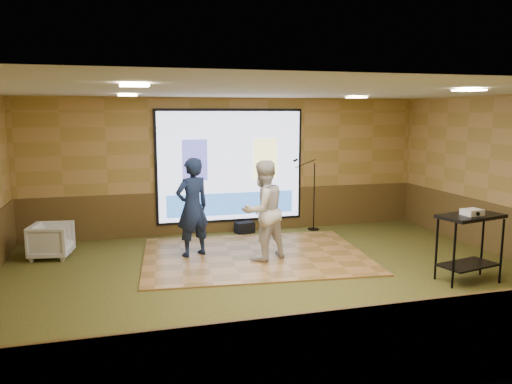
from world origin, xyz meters
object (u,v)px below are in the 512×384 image
object	(u,v)px
player_left	(192,207)
projector_screen	(231,167)
av_table	(470,233)
banquet_chair	(51,241)
dance_floor	(255,255)
player_right	(263,210)
projector	(472,212)
duffel_bag	(245,227)
mic_stand	(312,209)

from	to	relation	value
player_left	projector_screen	bearing A→B (deg)	-144.64
av_table	banquet_chair	distance (m)	7.31
projector_screen	dance_floor	xyz separation A→B (m)	(0.00, -2.02, -1.46)
projector_screen	av_table	xyz separation A→B (m)	(2.90, -4.29, -0.69)
player_right	projector	size ratio (longest dim) A/B	6.34
player_left	banquet_chair	xyz separation A→B (m)	(-2.54, 0.66, -0.62)
banquet_chair	projector_screen	bearing A→B (deg)	-63.60
dance_floor	banquet_chair	size ratio (longest dim) A/B	5.75
dance_floor	duffel_bag	xyz separation A→B (m)	(0.27, 1.83, 0.11)
projector_screen	mic_stand	distance (m)	2.09
player_right	mic_stand	xyz separation A→B (m)	(1.76, 2.03, -0.44)
projector	av_table	bearing A→B (deg)	56.06
player_right	duffel_bag	bearing A→B (deg)	-117.80
player_left	duffel_bag	xyz separation A→B (m)	(1.39, 1.57, -0.82)
player_right	av_table	bearing A→B (deg)	122.99
projector	mic_stand	distance (m)	4.21
projector_screen	projector	world-z (taller)	projector_screen
duffel_bag	banquet_chair	bearing A→B (deg)	-167.00
banquet_chair	duffel_bag	bearing A→B (deg)	-67.23
player_left	projector	xyz separation A→B (m)	(4.00, -2.58, 0.19)
projector	duffel_bag	world-z (taller)	projector
projector	player_right	bearing A→B (deg)	137.59
projector_screen	projector	bearing A→B (deg)	-56.42
player_left	mic_stand	bearing A→B (deg)	-175.86
duffel_bag	mic_stand	bearing A→B (deg)	-4.33
mic_stand	banquet_chair	xyz separation A→B (m)	(-5.49, -0.79, -0.17)
projector	mic_stand	xyz separation A→B (m)	(-1.05, 4.03, -0.64)
player_right	duffel_bag	size ratio (longest dim) A/B	4.52
mic_stand	duffel_bag	size ratio (longest dim) A/B	4.15
projector_screen	av_table	distance (m)	5.22
projector	projector_screen	bearing A→B (deg)	116.58
av_table	banquet_chair	world-z (taller)	av_table
player_right	projector	distance (m)	3.45
player_right	mic_stand	bearing A→B (deg)	-153.33
banquet_chair	duffel_bag	world-z (taller)	banquet_chair
dance_floor	mic_stand	bearing A→B (deg)	43.21
av_table	player_left	bearing A→B (deg)	147.78
player_left	duffel_bag	bearing A→B (deg)	-153.60
banquet_chair	dance_floor	bearing A→B (deg)	-94.37
projector_screen	dance_floor	size ratio (longest dim) A/B	0.81
dance_floor	av_table	distance (m)	3.76
player_left	banquet_chair	size ratio (longest dim) A/B	2.57
mic_stand	player_right	bearing A→B (deg)	-146.27
dance_floor	player_right	bearing A→B (deg)	-78.65
projector_screen	player_left	distance (m)	2.15
banquet_chair	player_right	bearing A→B (deg)	-98.67
dance_floor	projector_screen	bearing A→B (deg)	90.07
player_left	av_table	bearing A→B (deg)	125.73
player_left	mic_stand	size ratio (longest dim) A/B	1.11
projector_screen	duffel_bag	distance (m)	1.39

